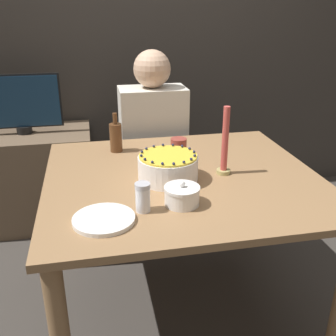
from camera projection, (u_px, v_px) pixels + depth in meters
ground_plane at (180, 309)px, 2.04m from camera, size 12.00×12.00×0.00m
wall_behind at (138, 29)px, 2.81m from camera, size 8.00×0.05×2.60m
dining_table at (182, 199)px, 1.79m from camera, size 1.20×1.10×0.76m
cake at (168, 167)px, 1.69m from camera, size 0.26×0.26×0.12m
sugar_bowl at (182, 195)px, 1.48m from camera, size 0.14×0.14×0.10m
sugar_shaker at (143, 197)px, 1.43m from camera, size 0.06×0.06×0.11m
plate_stack at (104, 219)px, 1.38m from camera, size 0.22×0.22×0.02m
candle at (225, 147)px, 1.72m from camera, size 0.06×0.06×0.31m
bottle at (116, 137)px, 2.00m from camera, size 0.06×0.06×0.20m
cup at (179, 148)px, 1.93m from camera, size 0.08×0.08×0.10m
person_man_blue_shirt at (153, 161)px, 2.51m from camera, size 0.40×0.34×1.23m
side_cabinet at (32, 178)px, 2.76m from camera, size 0.85×0.51×0.67m
tv_monitor at (21, 103)px, 2.56m from camera, size 0.52×0.10×0.39m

